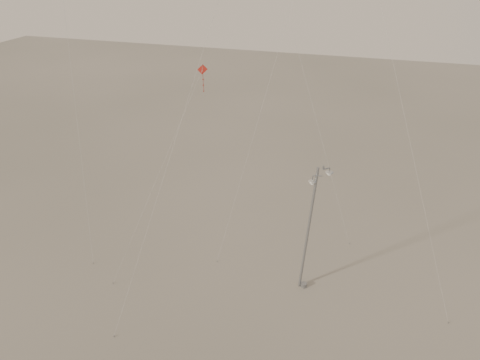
# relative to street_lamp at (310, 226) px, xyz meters

# --- Properties ---
(ground) EXTENTS (160.00, 160.00, 0.00)m
(ground) POSITION_rel_street_lamp_xyz_m (-4.44, -5.41, -5.11)
(ground) COLOR #9E9383
(ground) RESTS_ON ground
(street_lamp) EXTENTS (1.64, 1.01, 9.59)m
(street_lamp) POSITION_rel_street_lamp_xyz_m (0.00, 0.00, 0.00)
(street_lamp) COLOR #999CA1
(street_lamp) RESTS_ON ground
(kite_3) EXTENTS (7.09, 2.08, 15.76)m
(kite_3) POSITION_rel_street_lamp_xyz_m (-8.17, -2.32, 6.39)
(kite_3) COLOR #A01F17
(kite_3) RESTS_ON ground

